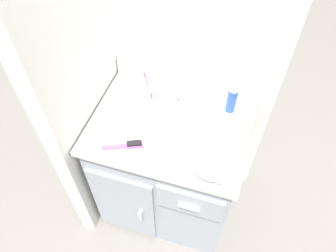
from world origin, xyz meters
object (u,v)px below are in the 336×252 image
at_px(toothbrush_cup, 143,93).
at_px(soap_dispenser, 165,84).
at_px(hairbrush, 128,145).
at_px(hand_towel, 215,162).
at_px(shaving_cream_can, 232,99).

distance_m(toothbrush_cup, soap_dispenser, 0.12).
xyz_separation_m(hairbrush, hand_towel, (0.39, 0.01, 0.02)).
bearing_deg(shaving_cream_can, toothbrush_cup, -171.94).
distance_m(hairbrush, hand_towel, 0.39).
distance_m(shaving_cream_can, hairbrush, 0.54).
distance_m(toothbrush_cup, shaving_cream_can, 0.44).
height_order(hairbrush, hand_towel, hand_towel).
bearing_deg(toothbrush_cup, shaving_cream_can, 8.06).
relative_size(soap_dispenser, hairbrush, 0.84).
xyz_separation_m(toothbrush_cup, hand_towel, (0.43, -0.28, -0.02)).
bearing_deg(shaving_cream_can, soap_dispenser, 177.50).
height_order(toothbrush_cup, shaving_cream_can, toothbrush_cup).
xyz_separation_m(soap_dispenser, shaving_cream_can, (0.34, -0.01, 0.02)).
bearing_deg(soap_dispenser, shaving_cream_can, -2.50).
height_order(soap_dispenser, hand_towel, soap_dispenser).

